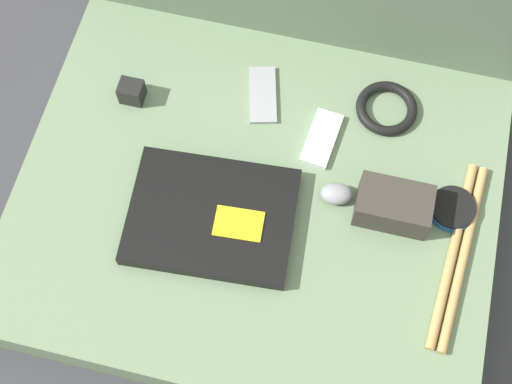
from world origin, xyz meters
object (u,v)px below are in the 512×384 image
at_px(charger_brick, 132,92).
at_px(laptop, 212,216).
at_px(computer_mouse, 336,194).
at_px(camera_pouch, 393,206).
at_px(phone_black, 263,95).
at_px(phone_silver, 322,139).
at_px(speaker_puck, 452,209).

bearing_deg(charger_brick, laptop, -44.32).
relative_size(computer_mouse, camera_pouch, 0.51).
bearing_deg(phone_black, laptop, -110.84).
relative_size(laptop, phone_silver, 2.55).
bearing_deg(charger_brick, computer_mouse, -15.18).
distance_m(phone_black, camera_pouch, 0.35).
distance_m(speaker_puck, camera_pouch, 0.12).
distance_m(computer_mouse, phone_silver, 0.13).
bearing_deg(camera_pouch, phone_silver, 142.24).
distance_m(speaker_puck, charger_brick, 0.67).
xyz_separation_m(speaker_puck, phone_silver, (-0.27, 0.09, -0.00)).
bearing_deg(charger_brick, camera_pouch, -13.10).
relative_size(laptop, computer_mouse, 4.69).
bearing_deg(computer_mouse, charger_brick, 153.91).
bearing_deg(speaker_puck, laptop, -164.36).
xyz_separation_m(speaker_puck, charger_brick, (-0.66, 0.10, 0.01)).
bearing_deg(laptop, camera_pouch, 11.57).
bearing_deg(phone_black, phone_silver, -42.12).
distance_m(camera_pouch, charger_brick, 0.56).
distance_m(speaker_puck, phone_black, 0.44).
height_order(phone_silver, charger_brick, charger_brick).
bearing_deg(charger_brick, phone_black, 14.33).
bearing_deg(laptop, charger_brick, 131.57).
xyz_separation_m(speaker_puck, camera_pouch, (-0.11, -0.03, 0.02)).
bearing_deg(speaker_puck, charger_brick, 171.68).
relative_size(camera_pouch, charger_brick, 2.89).
height_order(phone_black, camera_pouch, camera_pouch).
relative_size(laptop, camera_pouch, 2.37).
xyz_separation_m(laptop, charger_brick, (-0.22, 0.22, 0.01)).
bearing_deg(phone_silver, charger_brick, -174.56).
bearing_deg(phone_silver, computer_mouse, -59.74).
xyz_separation_m(phone_black, camera_pouch, (0.29, -0.19, 0.03)).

